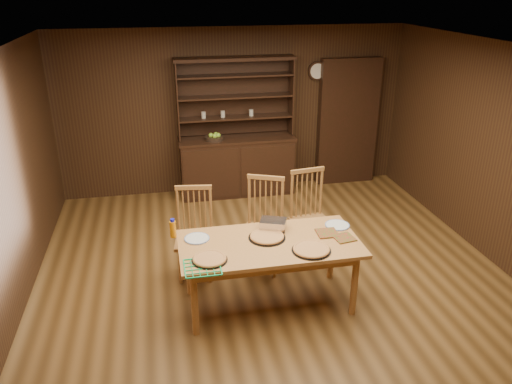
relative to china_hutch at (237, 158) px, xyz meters
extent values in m
plane|color=brown|center=(0.00, -2.75, -0.60)|extent=(6.00, 6.00, 0.00)
plane|color=silver|center=(0.00, -2.75, 2.00)|extent=(6.00, 6.00, 0.00)
plane|color=#392412|center=(0.00, 0.25, 0.70)|extent=(5.50, 0.00, 5.50)
plane|color=#392412|center=(2.75, -2.75, 0.70)|extent=(0.00, 6.00, 6.00)
cube|color=black|center=(0.00, -0.01, -0.15)|extent=(1.80, 0.50, 0.90)
cube|color=black|center=(0.00, -0.01, 0.32)|extent=(1.84, 0.52, 0.04)
cube|color=black|center=(0.00, 0.22, 0.95)|extent=(1.80, 0.02, 1.20)
cube|color=black|center=(-0.89, 0.07, 0.95)|extent=(0.02, 0.32, 1.20)
cube|color=black|center=(0.89, 0.07, 0.95)|extent=(0.02, 0.32, 1.20)
cube|color=black|center=(0.00, 0.07, 1.55)|extent=(1.84, 0.34, 0.05)
cylinder|color=#B8AF9C|center=(-0.50, 0.07, 0.72)|extent=(0.07, 0.07, 0.10)
cylinder|color=#B8AF9C|center=(-0.20, 0.07, 0.72)|extent=(0.07, 0.07, 0.10)
cube|color=black|center=(1.90, 0.15, 0.45)|extent=(1.00, 0.18, 2.10)
cylinder|color=black|center=(1.35, 0.21, 1.30)|extent=(0.30, 0.04, 0.30)
cylinder|color=silver|center=(1.35, 0.18, 1.30)|extent=(0.24, 0.01, 0.24)
cube|color=#C37B44|center=(-0.17, -3.09, 0.13)|extent=(1.86, 0.93, 0.04)
cylinder|color=#C37B44|center=(-0.99, -3.44, -0.24)|extent=(0.07, 0.07, 0.71)
cylinder|color=#C37B44|center=(-0.99, -2.74, -0.24)|extent=(0.07, 0.07, 0.71)
cylinder|color=#C37B44|center=(0.65, -3.44, -0.24)|extent=(0.07, 0.07, 0.71)
cylinder|color=#C37B44|center=(0.65, -2.74, -0.24)|extent=(0.07, 0.07, 0.71)
cube|color=#A77A39|center=(-0.89, -2.38, -0.14)|extent=(0.50, 0.48, 0.04)
cylinder|color=#A77A39|center=(-1.08, -2.51, -0.38)|extent=(0.04, 0.04, 0.43)
cylinder|color=#A77A39|center=(-1.03, -2.20, -0.38)|extent=(0.04, 0.04, 0.43)
cylinder|color=#A77A39|center=(-0.75, -2.56, -0.38)|extent=(0.04, 0.04, 0.43)
cylinder|color=#A77A39|center=(-0.70, -2.24, -0.38)|extent=(0.04, 0.04, 0.43)
cube|color=#A77A39|center=(-0.86, -2.20, 0.46)|extent=(0.42, 0.10, 0.05)
cube|color=#A77A39|center=(-0.09, -2.38, -0.12)|extent=(0.60, 0.59, 0.04)
cylinder|color=#A77A39|center=(-0.32, -2.46, -0.37)|extent=(0.04, 0.04, 0.46)
cylinder|color=#A77A39|center=(-0.19, -2.15, -0.37)|extent=(0.04, 0.04, 0.46)
cylinder|color=#A77A39|center=(0.01, -2.60, -0.37)|extent=(0.04, 0.04, 0.46)
cylinder|color=#A77A39|center=(0.14, -2.29, -0.37)|extent=(0.04, 0.04, 0.46)
cube|color=#A77A39|center=(-0.01, -2.20, 0.52)|extent=(0.42, 0.21, 0.05)
cube|color=#A77A39|center=(0.56, -2.24, -0.12)|extent=(0.52, 0.50, 0.04)
cylinder|color=#A77A39|center=(0.41, -2.43, -0.37)|extent=(0.04, 0.04, 0.46)
cylinder|color=#A77A39|center=(0.37, -2.10, -0.37)|extent=(0.04, 0.04, 0.46)
cylinder|color=#A77A39|center=(0.76, -2.38, -0.37)|extent=(0.04, 0.04, 0.46)
cylinder|color=#A77A39|center=(0.72, -2.05, -0.37)|extent=(0.04, 0.04, 0.46)
cube|color=#A77A39|center=(0.54, -2.05, 0.51)|extent=(0.44, 0.09, 0.05)
cylinder|color=black|center=(-0.82, -3.33, 0.16)|extent=(0.35, 0.35, 0.01)
cylinder|color=tan|center=(-0.82, -3.33, 0.17)|extent=(0.32, 0.32, 0.02)
torus|color=#DC934F|center=(-0.82, -3.33, 0.17)|extent=(0.33, 0.33, 0.03)
cylinder|color=black|center=(0.20, -3.35, 0.16)|extent=(0.39, 0.39, 0.01)
cylinder|color=tan|center=(0.20, -3.35, 0.17)|extent=(0.36, 0.36, 0.02)
torus|color=#DC934F|center=(0.20, -3.35, 0.17)|extent=(0.37, 0.37, 0.03)
cylinder|color=black|center=(-0.18, -3.00, 0.16)|extent=(0.39, 0.39, 0.01)
cylinder|color=tan|center=(-0.18, -3.00, 0.17)|extent=(0.35, 0.35, 0.02)
torus|color=#DC934F|center=(-0.18, -3.00, 0.17)|extent=(0.36, 0.36, 0.03)
cylinder|color=silver|center=(-0.90, -2.88, 0.16)|extent=(0.26, 0.26, 0.01)
torus|color=#324F97|center=(-0.90, -2.88, 0.16)|extent=(0.27, 0.27, 0.01)
cylinder|color=silver|center=(0.64, -2.88, 0.16)|extent=(0.27, 0.27, 0.01)
torus|color=#324F97|center=(0.64, -2.88, 0.16)|extent=(0.27, 0.27, 0.01)
cube|color=white|center=(-0.06, -2.81, 0.21)|extent=(0.33, 0.28, 0.11)
cylinder|color=orange|center=(-1.13, -2.78, 0.24)|extent=(0.07, 0.07, 0.18)
cylinder|color=#1517B0|center=(-1.13, -2.78, 0.35)|extent=(0.04, 0.04, 0.03)
cube|color=red|center=(0.61, -3.17, 0.16)|extent=(0.23, 0.23, 0.02)
cube|color=red|center=(0.47, -3.03, 0.16)|extent=(0.22, 0.22, 0.02)
cylinder|color=black|center=(-0.36, -0.06, 0.37)|extent=(0.30, 0.30, 0.06)
sphere|color=#A6D538|center=(-0.41, -0.06, 0.42)|extent=(0.08, 0.08, 0.08)
sphere|color=#A6D538|center=(-0.33, -0.03, 0.42)|extent=(0.08, 0.08, 0.08)
sphere|color=#A6D538|center=(-0.36, -0.11, 0.42)|extent=(0.08, 0.08, 0.08)
sphere|color=#A6D538|center=(-0.30, -0.08, 0.42)|extent=(0.08, 0.08, 0.08)
camera|label=1|loc=(-1.20, -7.49, 2.65)|focal=35.00mm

